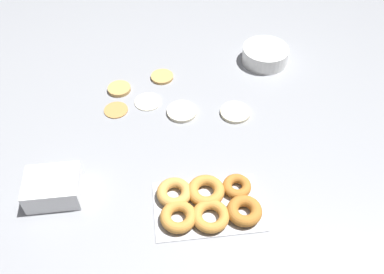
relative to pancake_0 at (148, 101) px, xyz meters
name	(u,v)px	position (x,y,z in m)	size (l,w,h in m)	color
ground_plane	(183,120)	(0.12, -0.11, 0.00)	(3.00, 3.00, 0.00)	gray
pancake_0	(148,101)	(0.00, 0.00, 0.00)	(0.10, 0.10, 0.01)	silver
pancake_1	(119,89)	(-0.11, 0.08, 0.00)	(0.09, 0.09, 0.01)	tan
pancake_2	(182,111)	(0.12, -0.07, 0.00)	(0.11, 0.11, 0.01)	beige
pancake_3	(162,77)	(0.06, 0.14, 0.00)	(0.09, 0.09, 0.01)	tan
pancake_4	(116,110)	(-0.12, -0.03, 0.00)	(0.09, 0.09, 0.01)	#B27F42
pancake_5	(235,112)	(0.31, -0.10, 0.00)	(0.11, 0.11, 0.01)	beige
donut_tray	(207,203)	(0.15, -0.48, 0.01)	(0.32, 0.21, 0.04)	#ADAFB5
batter_bowl	(265,55)	(0.49, 0.19, 0.03)	(0.19, 0.19, 0.06)	white
container_stack	(53,188)	(-0.30, -0.38, 0.03)	(0.16, 0.13, 0.08)	white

